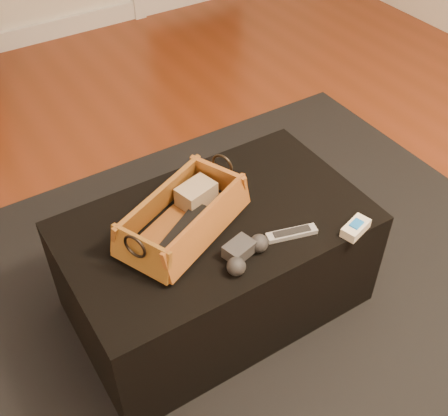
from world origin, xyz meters
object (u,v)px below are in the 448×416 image
wicker_basket (183,218)px  cream_gadget (356,228)px  silver_remote (292,233)px  game_controller (244,253)px  tv_remote (184,230)px  ottoman (216,263)px

wicker_basket → cream_gadget: size_ratio=4.41×
silver_remote → game_controller: bearing=-178.6°
game_controller → wicker_basket: bearing=114.2°
tv_remote → wicker_basket: size_ratio=0.47×
wicker_basket → silver_remote: (0.28, -0.20, -0.04)m
tv_remote → game_controller: bearing=-90.1°
game_controller → tv_remote: bearing=120.2°
tv_remote → wicker_basket: (0.01, 0.02, 0.02)m
wicker_basket → silver_remote: 0.35m
game_controller → cream_gadget: size_ratio=1.63×
cream_gadget → game_controller: bearing=166.0°
ottoman → wicker_basket: bearing=171.0°
ottoman → silver_remote: bearing=-47.9°
silver_remote → cream_gadget: 0.20m
ottoman → wicker_basket: 0.28m
wicker_basket → silver_remote: bearing=-36.4°
tv_remote → silver_remote: (0.29, -0.18, -0.02)m
ottoman → cream_gadget: 0.50m
wicker_basket → cream_gadget: (0.46, -0.30, -0.04)m
ottoman → wicker_basket: size_ratio=2.01×
ottoman → cream_gadget: (0.35, -0.28, 0.23)m
tv_remote → ottoman: bearing=-26.9°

